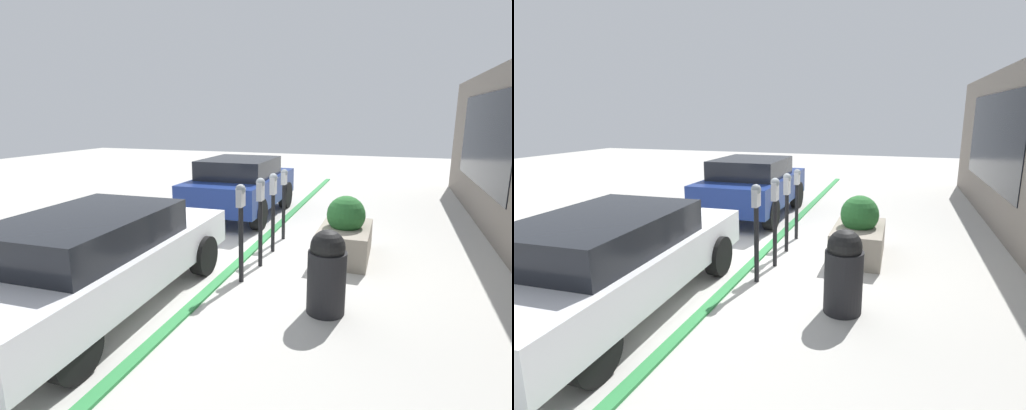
# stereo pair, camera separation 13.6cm
# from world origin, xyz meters

# --- Properties ---
(ground_plane) EXTENTS (40.00, 40.00, 0.00)m
(ground_plane) POSITION_xyz_m (0.00, 0.00, 0.00)
(ground_plane) COLOR beige
(curb_strip) EXTENTS (19.00, 0.16, 0.04)m
(curb_strip) POSITION_xyz_m (0.00, 0.08, 0.02)
(curb_strip) COLOR #338C47
(curb_strip) RESTS_ON ground_plane
(parking_meter_nearest) EXTENTS (0.19, 0.16, 1.57)m
(parking_meter_nearest) POSITION_xyz_m (-1.19, -0.25, 1.05)
(parking_meter_nearest) COLOR black
(parking_meter_nearest) RESTS_ON ground_plane
(parking_meter_second) EXTENTS (0.18, 0.16, 1.56)m
(parking_meter_second) POSITION_xyz_m (-0.45, -0.32, 1.05)
(parking_meter_second) COLOR black
(parking_meter_second) RESTS_ON ground_plane
(parking_meter_middle) EXTENTS (0.19, 0.16, 1.53)m
(parking_meter_middle) POSITION_xyz_m (0.35, -0.31, 1.04)
(parking_meter_middle) COLOR black
(parking_meter_middle) RESTS_ON ground_plane
(parking_meter_fourth) EXTENTS (0.17, 0.15, 1.50)m
(parking_meter_fourth) POSITION_xyz_m (1.19, -0.29, 1.00)
(parking_meter_fourth) COLOR black
(parking_meter_fourth) RESTS_ON ground_plane
(planter_box) EXTENTS (1.54, 0.89, 1.16)m
(planter_box) POSITION_xyz_m (0.48, -1.65, 0.45)
(planter_box) COLOR gray
(planter_box) RESTS_ON ground_plane
(parked_car_front) EXTENTS (4.68, 1.96, 1.34)m
(parked_car_front) POSITION_xyz_m (-2.59, 1.28, 0.72)
(parked_car_front) COLOR silver
(parked_car_front) RESTS_ON ground_plane
(parked_car_middle) EXTENTS (3.86, 1.96, 1.51)m
(parked_car_middle) POSITION_xyz_m (2.84, 1.30, 0.81)
(parked_car_middle) COLOR navy
(parked_car_middle) RESTS_ON ground_plane
(trash_bin) EXTENTS (0.51, 0.51, 1.14)m
(trash_bin) POSITION_xyz_m (-1.76, -1.67, 0.57)
(trash_bin) COLOR black
(trash_bin) RESTS_ON ground_plane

